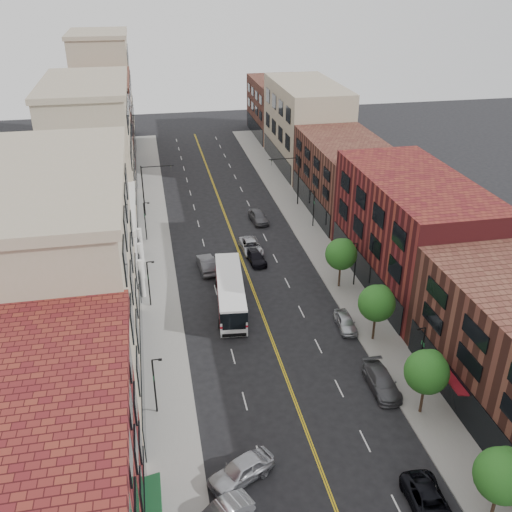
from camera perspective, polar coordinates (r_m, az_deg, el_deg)
ground at (r=42.77m, az=6.52°, el=-20.51°), size 220.00×220.00×0.00m
sidewalk_left at (r=69.64m, az=-9.93°, el=-0.09°), size 4.00×110.00×0.15m
sidewalk_right at (r=72.45m, az=6.04°, el=1.31°), size 4.00×110.00×0.15m
bldg_l_tanoffice at (r=46.56m, az=-18.35°, el=-3.25°), size 10.00×22.00×18.00m
bldg_l_white at (r=64.71m, az=-16.25°, el=0.87°), size 10.00×14.00×8.00m
bldg_l_far_a at (r=78.76m, az=-15.98°, el=9.54°), size 10.00×20.00×18.00m
bldg_l_far_b at (r=98.38m, az=-15.21°, el=12.13°), size 10.00×20.00×15.00m
bldg_l_far_c at (r=115.38m, az=-14.96°, el=15.57°), size 10.00×16.00×20.00m
bldg_r_mid at (r=63.20m, az=15.25°, el=2.37°), size 10.00×22.00×12.00m
bldg_r_far_a at (r=81.45m, az=8.96°, el=7.86°), size 10.00×20.00×10.00m
bldg_r_far_b at (r=100.02m, az=5.01°, el=12.90°), size 10.00×22.00×14.00m
bldg_r_far_c at (r=119.19m, az=2.32°, el=14.56°), size 10.00×18.00×11.00m
tree_r_0 at (r=39.68m, az=23.46°, el=-19.34°), size 3.40×3.40×5.59m
tree_r_1 at (r=45.81m, az=16.77°, el=-10.89°), size 3.40×3.40×5.59m
tree_r_2 at (r=53.13m, az=12.04°, el=-4.51°), size 3.40×3.40×5.59m
tree_r_3 at (r=61.22m, az=8.57°, el=0.29°), size 3.40×3.40×5.59m
lamp_l_1 at (r=45.28m, az=-10.07°, el=-12.39°), size 0.81×0.55×5.05m
lamp_l_2 at (r=58.58m, az=-10.65°, el=-2.49°), size 0.81×0.55×5.05m
lamp_l_3 at (r=72.96m, az=-11.01°, el=3.64°), size 0.81×0.55×5.05m
lamp_r_1 at (r=49.87m, az=16.22°, el=-8.98°), size 0.81×0.55×5.05m
lamp_r_2 at (r=62.19m, az=9.88°, el=-0.57°), size 0.81×0.55×5.05m
lamp_r_3 at (r=75.90m, az=5.76°, el=4.96°), size 0.81×0.55×5.05m
signal_mast_left at (r=79.80m, az=-10.75°, el=7.03°), size 4.49×0.18×7.20m
signal_mast_right at (r=82.33m, az=3.78°, el=8.08°), size 4.49×0.18×7.20m
city_bus at (r=58.33m, az=-2.59°, el=-3.48°), size 3.72×12.14×3.07m
car_angle_a at (r=41.42m, az=-1.49°, el=-20.62°), size 5.22×3.88×1.65m
car_parked_near at (r=41.31m, az=16.96°, el=-22.61°), size 2.64×5.27×1.43m
car_parked_mid at (r=49.33m, az=12.47°, el=-12.18°), size 2.14×5.13×1.48m
car_parked_far at (r=56.08m, az=8.94°, el=-6.53°), size 1.81×4.10×1.37m
car_lane_behind at (r=65.65m, az=-4.94°, el=-0.80°), size 2.09×5.07×1.63m
car_lane_a at (r=67.29m, az=-0.05°, el=-0.12°), size 2.32×4.61×1.28m
car_lane_b at (r=69.73m, az=-0.49°, el=0.98°), size 2.59×5.26×1.44m
car_lane_c at (r=77.90m, az=0.23°, el=3.97°), size 2.39×4.85×1.59m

